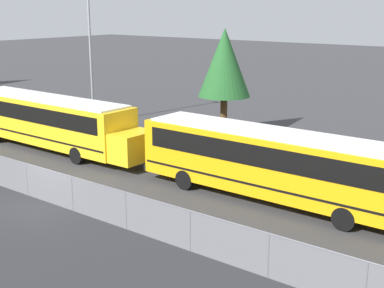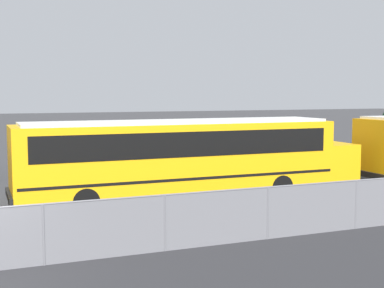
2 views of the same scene
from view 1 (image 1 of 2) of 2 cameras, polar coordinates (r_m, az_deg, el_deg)
ground_plane at (r=23.70m, az=-14.89°, el=-6.08°), size 200.00×200.00×0.00m
fence at (r=23.44m, az=-15.01°, el=-4.33°), size 69.76×0.07×1.50m
school_bus_1 at (r=31.98m, az=-14.86°, el=2.61°), size 13.78×2.49×3.06m
school_bus_2 at (r=22.75m, az=9.06°, el=-1.82°), size 13.78×2.49×3.06m
light_pole at (r=38.14m, az=-10.79°, el=10.01°), size 0.60×0.24×9.84m
tree_1 at (r=33.64m, az=3.49°, el=8.62°), size 3.27×3.27×6.87m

